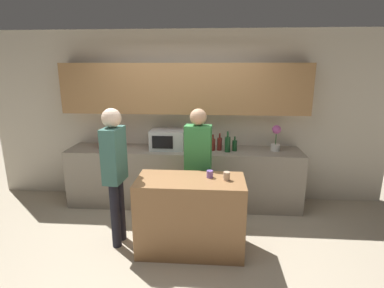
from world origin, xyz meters
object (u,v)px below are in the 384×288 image
Objects in this scene: cup_0 at (210,174)px; bottle_2 at (228,144)px; bottle_1 at (220,144)px; cup_1 at (227,176)px; microwave at (168,139)px; bottle_3 at (235,145)px; bottle_0 at (213,144)px; toaster at (108,142)px; person_center at (115,166)px; potted_plant at (276,138)px; person_left at (198,159)px.

bottle_2 is at bearing 77.30° from cup_0.
bottle_1 reaches higher than cup_1.
cup_1 is (-0.05, -1.16, -0.07)m from bottle_2.
cup_0 is (0.67, -1.20, -0.11)m from microwave.
cup_0 is at bearing 160.39° from cup_1.
bottle_1 is 1.18× the size of bottle_3.
cup_1 is at bearing -55.69° from microwave.
bottle_2 is at bearing -15.35° from bottle_0.
cup_1 is (1.81, -1.27, -0.04)m from toaster.
toaster is 1.98m from bottle_3.
person_center is at bearing -110.61° from microwave.
person_center is at bearing 179.74° from cup_0.
microwave is at bearing 178.30° from bottle_1.
potted_plant is at bearing -0.00° from toaster.
cup_1 is at bearing -34.94° from toaster.
potted_plant is 1.26× the size of bottle_2.
bottle_0 is 0.33m from bottle_3.
bottle_1 is 0.16× the size of person_center.
person_center is at bearing -136.93° from bottle_1.
microwave is at bearing 124.31° from cup_1.
microwave is 6.29× the size of cup_0.
potted_plant reaches higher than bottle_3.
bottle_3 is 1.87m from person_center.
potted_plant reaches higher than bottle_2.
cup_0 is at bearing 114.61° from person_left.
bottle_1 is 1.71m from person_center.
person_left reaches higher than bottle_3.
microwave is 0.88m from person_left.
person_center reaches higher than person_left.
person_center reaches higher than cup_1.
bottle_0 is 1.11× the size of bottle_3.
person_left is (-0.41, -0.61, -0.05)m from bottle_2.
microwave is 1.38m from cup_0.
toaster is 1.87m from bottle_2.
potted_plant is at bearing -141.85° from person_left.
cup_0 is at bearing -107.20° from bottle_3.
bottle_3 is at bearing 132.63° from person_center.
bottle_0 is 0.23m from bottle_2.
microwave is 0.80m from bottle_1.
bottle_3 is 0.13× the size of person_center.
bottle_3 reaches higher than toaster.
bottle_3 is (1.03, -0.05, -0.06)m from microwave.
bottle_2 is at bearing -35.78° from bottle_1.
bottle_0 reaches higher than bottle_3.
potted_plant reaches higher than bottle_1.
person_left is at bearing -105.84° from bottle_0.
potted_plant is 0.85m from bottle_1.
bottle_2 reaches higher than bottle_0.
cup_0 is 0.05× the size of person_center.
potted_plant is 0.74m from bottle_2.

